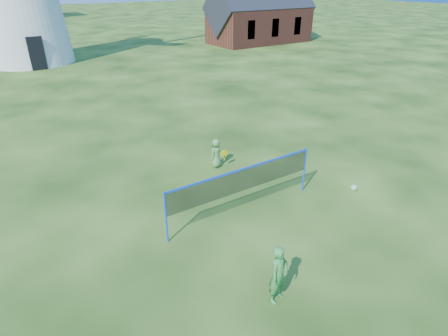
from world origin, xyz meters
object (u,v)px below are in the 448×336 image
Objects in this scene: chapel at (260,17)px; badminton_net at (243,181)px; player_girl at (279,275)px; player_boy at (216,153)px; play_ball at (354,188)px.

chapel is 34.12m from badminton_net.
player_girl is (-22.79, -29.72, -1.96)m from chapel.
player_girl is at bearing -127.48° from chapel.
player_boy is at bearing 71.57° from badminton_net.
badminton_net reaches higher than player_boy.
play_ball is at bearing -122.47° from chapel.
player_girl is 6.77m from player_boy.
badminton_net is 4.19m from play_ball.
play_ball is (5.30, 2.24, -0.60)m from player_girl.
player_boy is 5.03m from play_ball.
play_ball is at bearing 102.29° from player_boy.
chapel is 51.07× the size of play_ball.
player_boy is (1.04, 3.13, -0.58)m from badminton_net.
badminton_net is at bearing 166.34° from play_ball.
chapel is at bearing 51.06° from badminton_net.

